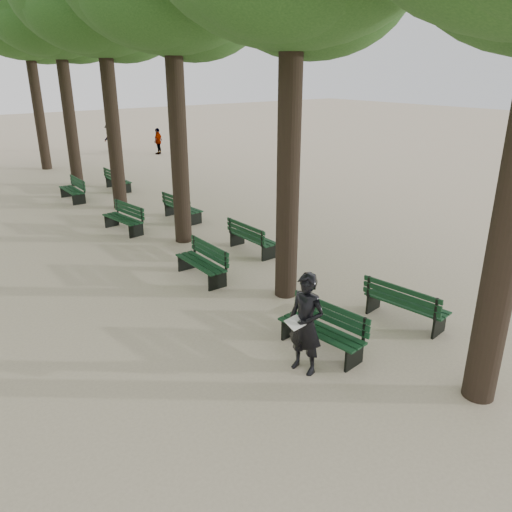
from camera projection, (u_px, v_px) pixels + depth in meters
ground at (329, 372)px, 9.04m from camera, size 120.00×120.00×0.00m
tree_central_4 at (55, 3)px, 20.59m from camera, size 6.00×6.00×9.95m
tree_central_5 at (24, 13)px, 24.32m from camera, size 6.00×6.00×9.95m
bench_left_0 at (321, 338)px, 9.61m from camera, size 0.79×1.86×0.92m
bench_left_1 at (201, 269)px, 12.92m from camera, size 0.59×1.81×0.92m
bench_left_2 at (123, 224)px, 16.65m from camera, size 0.80×1.86×0.92m
bench_left_3 at (73, 194)px, 20.51m from camera, size 0.59×1.81×0.92m
bench_right_0 at (405, 311)px, 10.71m from camera, size 0.81×1.86×0.92m
bench_right_1 at (253, 243)px, 14.80m from camera, size 0.59×1.80×0.92m
bench_right_2 at (183, 212)px, 17.93m from camera, size 0.70×1.84×0.92m
bench_right_3 at (118, 184)px, 22.30m from camera, size 0.57×1.80×0.92m
man_with_map at (306, 324)px, 8.77m from camera, size 0.71×0.83×1.89m
pedestrian_b at (110, 138)px, 32.26m from camera, size 0.62×1.21×1.79m
pedestrian_c at (158, 141)px, 31.30m from camera, size 0.95×0.84×1.62m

